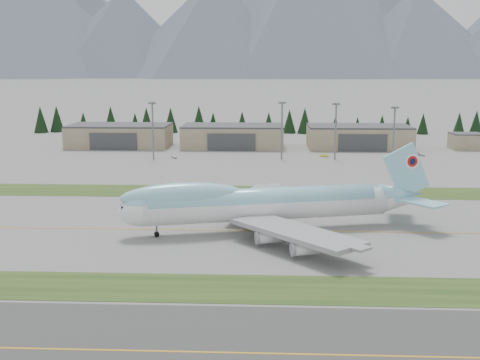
{
  "coord_description": "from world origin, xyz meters",
  "views": [
    {
      "loc": [
        1.33,
        -137.45,
        38.08
      ],
      "look_at": [
        -5.86,
        22.14,
        8.0
      ],
      "focal_mm": 45.0,
      "sensor_mm": 36.0,
      "label": 1
    }
  ],
  "objects_px": {
    "boeing_747_freighter": "(264,203)",
    "service_vehicle_a": "(174,158)",
    "hangar_center": "(233,136)",
    "hangar_right": "(359,137)",
    "service_vehicle_c": "(422,156)",
    "hangar_left": "(120,136)",
    "service_vehicle_b": "(325,157)"
  },
  "relations": [
    {
      "from": "service_vehicle_b",
      "to": "hangar_center",
      "type": "bearing_deg",
      "value": 74.67
    },
    {
      "from": "service_vehicle_c",
      "to": "hangar_right",
      "type": "bearing_deg",
      "value": 117.54
    },
    {
      "from": "hangar_center",
      "to": "service_vehicle_c",
      "type": "distance_m",
      "value": 87.55
    },
    {
      "from": "boeing_747_freighter",
      "to": "hangar_center",
      "type": "xyz_separation_m",
      "value": [
        -15.68,
        149.85,
        -1.25
      ]
    },
    {
      "from": "boeing_747_freighter",
      "to": "service_vehicle_b",
      "type": "bearing_deg",
      "value": 63.8
    },
    {
      "from": "boeing_747_freighter",
      "to": "service_vehicle_c",
      "type": "height_order",
      "value": "boeing_747_freighter"
    },
    {
      "from": "hangar_center",
      "to": "service_vehicle_c",
      "type": "height_order",
      "value": "hangar_center"
    },
    {
      "from": "boeing_747_freighter",
      "to": "service_vehicle_c",
      "type": "xyz_separation_m",
      "value": [
        68.15,
        125.17,
        -6.64
      ]
    },
    {
      "from": "hangar_center",
      "to": "service_vehicle_a",
      "type": "xyz_separation_m",
      "value": [
        -22.98,
        -36.61,
        -5.39
      ]
    },
    {
      "from": "hangar_right",
      "to": "service_vehicle_a",
      "type": "xyz_separation_m",
      "value": [
        -82.98,
        -36.61,
        -5.39
      ]
    },
    {
      "from": "hangar_left",
      "to": "service_vehicle_b",
      "type": "bearing_deg",
      "value": -17.23
    },
    {
      "from": "service_vehicle_b",
      "to": "service_vehicle_c",
      "type": "bearing_deg",
      "value": -62.55
    },
    {
      "from": "hangar_right",
      "to": "service_vehicle_a",
      "type": "bearing_deg",
      "value": -156.2
    },
    {
      "from": "hangar_right",
      "to": "service_vehicle_b",
      "type": "relative_size",
      "value": 12.19
    },
    {
      "from": "hangar_left",
      "to": "service_vehicle_b",
      "type": "distance_m",
      "value": 100.89
    },
    {
      "from": "hangar_right",
      "to": "service_vehicle_a",
      "type": "distance_m",
      "value": 90.85
    },
    {
      "from": "service_vehicle_a",
      "to": "hangar_left",
      "type": "bearing_deg",
      "value": 104.75
    },
    {
      "from": "hangar_center",
      "to": "hangar_right",
      "type": "distance_m",
      "value": 60.0
    },
    {
      "from": "hangar_center",
      "to": "hangar_left",
      "type": "bearing_deg",
      "value": 180.0
    },
    {
      "from": "hangar_center",
      "to": "service_vehicle_a",
      "type": "bearing_deg",
      "value": -122.12
    },
    {
      "from": "hangar_right",
      "to": "service_vehicle_b",
      "type": "height_order",
      "value": "hangar_right"
    },
    {
      "from": "service_vehicle_c",
      "to": "hangar_left",
      "type": "bearing_deg",
      "value": 153.46
    },
    {
      "from": "service_vehicle_c",
      "to": "hangar_center",
      "type": "bearing_deg",
      "value": 147.14
    },
    {
      "from": "boeing_747_freighter",
      "to": "hangar_left",
      "type": "height_order",
      "value": "boeing_747_freighter"
    },
    {
      "from": "boeing_747_freighter",
      "to": "service_vehicle_c",
      "type": "relative_size",
      "value": 19.0
    },
    {
      "from": "boeing_747_freighter",
      "to": "service_vehicle_c",
      "type": "distance_m",
      "value": 142.67
    },
    {
      "from": "hangar_center",
      "to": "service_vehicle_b",
      "type": "relative_size",
      "value": 12.19
    },
    {
      "from": "boeing_747_freighter",
      "to": "service_vehicle_a",
      "type": "height_order",
      "value": "boeing_747_freighter"
    },
    {
      "from": "hangar_center",
      "to": "hangar_right",
      "type": "height_order",
      "value": "same"
    },
    {
      "from": "service_vehicle_a",
      "to": "service_vehicle_b",
      "type": "bearing_deg",
      "value": -20.41
    },
    {
      "from": "hangar_left",
      "to": "service_vehicle_c",
      "type": "height_order",
      "value": "hangar_left"
    },
    {
      "from": "hangar_right",
      "to": "service_vehicle_c",
      "type": "xyz_separation_m",
      "value": [
        23.83,
        -24.68,
        -5.39
      ]
    }
  ]
}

